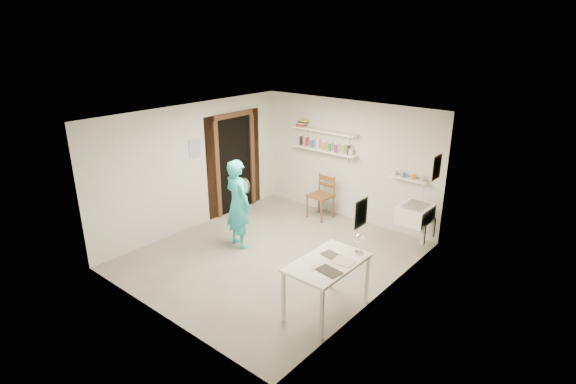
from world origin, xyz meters
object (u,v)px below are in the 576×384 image
Objects in this scene: man at (238,204)px; wooden_chair at (321,196)px; wall_clock at (245,186)px; work_table at (327,287)px; desk_lamp at (360,239)px; belfast_sink at (415,214)px.

man is 2.01m from wooden_chair.
wall_clock reaches higher than wooden_chair.
man reaches higher than wooden_chair.
work_table is (2.40, -0.86, -0.68)m from wall_clock.
wooden_chair is at bearing 86.15° from wall_clock.
work_table is 0.79m from desk_lamp.
wooden_chair is at bearing 135.71° from desk_lamp.
belfast_sink is 2.11m from wooden_chair.
wooden_chair is at bearing -91.35° from man.
desk_lamp is (2.18, -2.13, 0.51)m from wooden_chair.
wooden_chair is 3.27m from work_table.
wall_clock is (-2.51, -1.58, 0.37)m from belfast_sink.
man is (-2.48, -1.80, 0.10)m from belfast_sink.
desk_lamp reaches higher than wooden_chair.
desk_lamp is at bearing -39.06° from wooden_chair.
wall_clock is 1.98× the size of desk_lamp.
desk_lamp is (0.19, 0.47, 0.61)m from work_table.
man is 5.56× the size of wall_clock.
wall_clock is 1.87m from wooden_chair.
wooden_chair is (0.38, 1.95, -0.32)m from man.
wooden_chair is 6.63× the size of desk_lamp.
belfast_sink is 0.52× the size of work_table.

